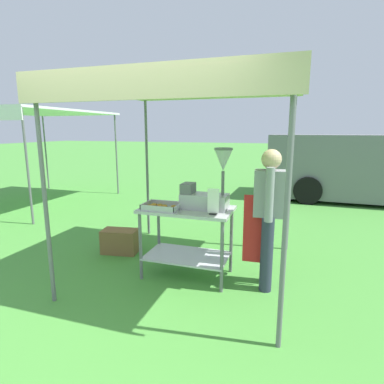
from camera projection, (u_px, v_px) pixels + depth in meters
The scene contains 10 objects.
ground_plane at pixel (237, 194), 8.88m from camera, with size 70.00×70.00×0.00m, color #478E38.
stall_canopy at pixel (189, 92), 3.61m from camera, with size 2.54×2.53×2.34m.
donut_cart at pixel (187, 227), 3.84m from camera, with size 1.11×0.64×0.88m.
donut_tray at pixel (161, 207), 3.75m from camera, with size 0.43×0.31×0.07m.
donut_fryer at pixel (208, 190), 3.71m from camera, with size 0.61×0.28×0.73m.
menu_sign at pixel (213, 203), 3.48m from camera, with size 0.13×0.05×0.30m.
vendor at pixel (268, 212), 3.51m from camera, with size 0.46×0.53×1.61m.
supply_crate at pixel (120, 241), 4.66m from camera, with size 0.56×0.36×0.35m.
van_grey at pixel (378, 167), 7.93m from camera, with size 5.36×2.18×1.69m.
neighbour_tent at pixel (33, 114), 7.45m from camera, with size 2.68×3.33×2.26m.
Camera 1 is at (1.47, -2.67, 1.82)m, focal length 29.15 mm.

